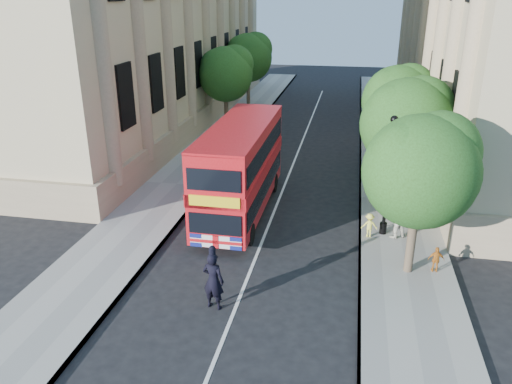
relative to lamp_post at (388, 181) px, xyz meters
The scene contains 16 objects.
ground 8.20m from the lamp_post, 129.81° to the right, with size 120.00×120.00×0.00m, color black.
pavement_right 4.75m from the lamp_post, 79.38° to the left, with size 3.50×80.00×0.12m, color gray.
pavement_left 11.73m from the lamp_post, 159.59° to the left, with size 3.50×80.00×0.12m, color gray.
building_left 26.82m from the lamp_post, 136.25° to the left, with size 12.00×38.00×18.00m, color #C1B286.
tree_right_near 3.54m from the lamp_post, 74.15° to the right, with size 4.00×4.00×6.08m.
tree_right_mid 3.70m from the lamp_post, 74.48° to the left, with size 4.20×4.20×6.37m.
tree_right_far 9.25m from the lamp_post, 84.67° to the left, with size 4.00×4.00×6.15m.
tree_left_far 19.52m from the lamp_post, 124.35° to the left, with size 4.00×4.00×6.30m.
tree_left_back 26.51m from the lamp_post, 114.51° to the left, with size 4.20×4.20×6.65m.
lamp_post is the anchor object (origin of this frame).
double_decker_bus 6.65m from the lamp_post, 169.12° to the left, with size 2.45×9.08×4.19m.
box_van 9.89m from the lamp_post, 143.77° to the left, with size 2.13×4.53×2.52m.
police_constable 8.78m from the lamp_post, 131.32° to the right, with size 0.74×0.49×2.04m, color black.
woman_pedestrian 1.62m from the lamp_post, 26.49° to the right, with size 0.84×0.65×1.72m, color silver.
child_a 3.88m from the lamp_post, 58.34° to the right, with size 0.59×0.24×1.00m, color #C67423.
child_b 2.01m from the lamp_post, 145.40° to the right, with size 0.67×0.39×1.04m, color #F2EC52.
Camera 1 is at (3.37, -14.00, 9.76)m, focal length 35.00 mm.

